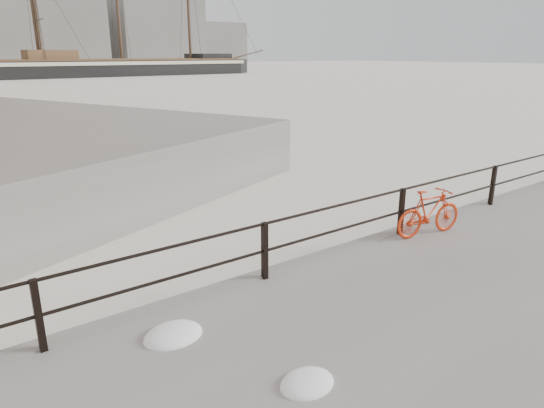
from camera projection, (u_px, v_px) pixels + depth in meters
ground at (483, 216)px, 12.41m from camera, size 400.00×400.00×0.00m
guardrail at (493, 185)px, 12.05m from camera, size 28.00×0.10×1.00m
bicycle at (429, 212)px, 10.02m from camera, size 1.66×0.54×0.99m
barque_black at (124, 76)px, 90.10m from camera, size 62.44×20.93×35.07m
schooner_mid at (0, 79)px, 78.37m from camera, size 30.37×14.81×21.14m
industrial_west at (38, 33)px, 128.39m from camera, size 32.00×18.00×18.00m
industrial_mid at (154, 26)px, 151.26m from camera, size 26.00×20.00×24.00m
industrial_east at (211, 44)px, 169.68m from camera, size 20.00×16.00×14.00m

